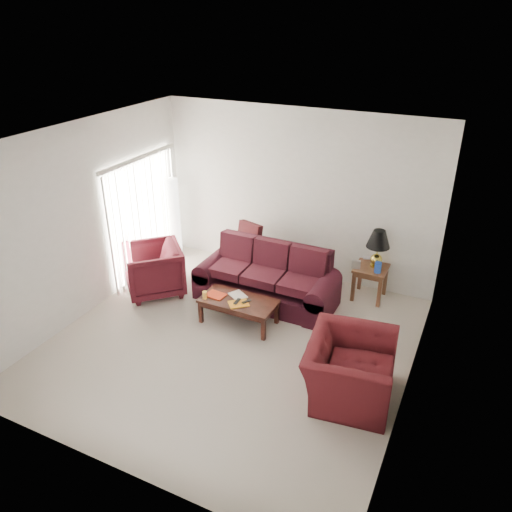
{
  "coord_description": "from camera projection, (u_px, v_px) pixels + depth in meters",
  "views": [
    {
      "loc": [
        2.92,
        -5.25,
        4.44
      ],
      "look_at": [
        0.0,
        0.85,
        1.05
      ],
      "focal_mm": 35.0,
      "sensor_mm": 36.0,
      "label": 1
    }
  ],
  "objects": [
    {
      "name": "blue_canister",
      "position": [
        378.0,
        267.0,
        8.05
      ],
      "size": [
        0.15,
        0.15,
        0.18
      ],
      "primitive_type": "cylinder",
      "rotation": [
        0.0,
        0.0,
        0.43
      ],
      "color": "#1A3FAC",
      "rests_on": "end_table"
    },
    {
      "name": "magazine_orange",
      "position": [
        239.0,
        304.0,
        7.53
      ],
      "size": [
        0.37,
        0.36,
        0.02
      ],
      "primitive_type": "cube",
      "rotation": [
        0.0,
        0.0,
        0.73
      ],
      "color": "orange",
      "rests_on": "coffee_table"
    },
    {
      "name": "floor_lamp",
      "position": [
        174.0,
        218.0,
        9.55
      ],
      "size": [
        0.32,
        0.32,
        1.62
      ],
      "primitive_type": null,
      "rotation": [
        0.0,
        0.0,
        -0.28
      ],
      "color": "white",
      "rests_on": "ground"
    },
    {
      "name": "armchair_left",
      "position": [
        154.0,
        270.0,
        8.48
      ],
      "size": [
        1.32,
        1.32,
        0.86
      ],
      "primitive_type": "imported",
      "rotation": [
        0.0,
        0.0,
        -0.8
      ],
      "color": "#3C0E15",
      "rests_on": "ground"
    },
    {
      "name": "remote_b",
      "position": [
        247.0,
        301.0,
        7.56
      ],
      "size": [
        0.11,
        0.16,
        0.02
      ],
      "primitive_type": "cube",
      "rotation": [
        0.0,
        0.0,
        -0.47
      ],
      "color": "black",
      "rests_on": "coffee_table"
    },
    {
      "name": "coffee_table",
      "position": [
        239.0,
        311.0,
        7.73
      ],
      "size": [
        1.24,
        0.73,
        0.41
      ],
      "primitive_type": null,
      "rotation": [
        0.0,
        0.0,
        -0.13
      ],
      "color": "black",
      "rests_on": "ground"
    },
    {
      "name": "end_table",
      "position": [
        370.0,
        282.0,
        8.37
      ],
      "size": [
        0.58,
        0.58,
        0.58
      ],
      "primitive_type": null,
      "rotation": [
        0.0,
        0.0,
        0.1
      ],
      "color": "#4C321A",
      "rests_on": "ground"
    },
    {
      "name": "table_lamp",
      "position": [
        378.0,
        249.0,
        8.13
      ],
      "size": [
        0.51,
        0.51,
        0.65
      ],
      "primitive_type": null,
      "rotation": [
        0.0,
        0.0,
        0.42
      ],
      "color": "gold",
      "rests_on": "end_table"
    },
    {
      "name": "magazine_red",
      "position": [
        216.0,
        295.0,
        7.76
      ],
      "size": [
        0.32,
        0.25,
        0.02
      ],
      "primitive_type": "cube",
      "rotation": [
        0.0,
        0.0,
        -0.09
      ],
      "color": "red",
      "rests_on": "coffee_table"
    },
    {
      "name": "armchair_right",
      "position": [
        350.0,
        369.0,
        6.21
      ],
      "size": [
        1.2,
        1.33,
        0.78
      ],
      "primitive_type": "imported",
      "rotation": [
        0.0,
        0.0,
        1.7
      ],
      "color": "#420F14",
      "rests_on": "ground"
    },
    {
      "name": "blinds",
      "position": [
        144.0,
        218.0,
        8.85
      ],
      "size": [
        0.1,
        2.0,
        2.16
      ],
      "primitive_type": "cube",
      "color": "silver",
      "rests_on": "ground"
    },
    {
      "name": "picture_frame",
      "position": [
        367.0,
        258.0,
        8.39
      ],
      "size": [
        0.17,
        0.19,
        0.05
      ],
      "primitive_type": "cube",
      "rotation": [
        1.36,
        0.0,
        0.38
      ],
      "color": "white",
      "rests_on": "end_table"
    },
    {
      "name": "sofa",
      "position": [
        266.0,
        276.0,
        8.19
      ],
      "size": [
        2.38,
        1.16,
        0.95
      ],
      "primitive_type": null,
      "rotation": [
        0.0,
        0.0,
        -0.07
      ],
      "color": "black",
      "rests_on": "ground"
    },
    {
      "name": "yellow_glass",
      "position": [
        205.0,
        295.0,
        7.66
      ],
      "size": [
        0.09,
        0.09,
        0.12
      ],
      "primitive_type": "cylinder",
      "rotation": [
        0.0,
        0.0,
        0.41
      ],
      "color": "#F9B137",
      "rests_on": "coffee_table"
    },
    {
      "name": "throw_pillow",
      "position": [
        249.0,
        235.0,
        8.97
      ],
      "size": [
        0.51,
        0.35,
        0.48
      ],
      "primitive_type": "cube",
      "rotation": [
        -0.21,
        0.0,
        -0.28
      ],
      "color": "black",
      "rests_on": "sofa"
    },
    {
      "name": "clock",
      "position": [
        356.0,
        264.0,
        8.18
      ],
      "size": [
        0.15,
        0.08,
        0.14
      ],
      "primitive_type": "cube",
      "rotation": [
        0.0,
        0.0,
        0.22
      ],
      "color": "#B5B6BA",
      "rests_on": "end_table"
    },
    {
      "name": "floor",
      "position": [
        231.0,
        343.0,
        7.35
      ],
      "size": [
        5.0,
        5.0,
        0.0
      ],
      "primitive_type": "plane",
      "color": "beige",
      "rests_on": "ground"
    },
    {
      "name": "magazine_white",
      "position": [
        238.0,
        295.0,
        7.75
      ],
      "size": [
        0.34,
        0.32,
        0.02
      ],
      "primitive_type": "cube",
      "rotation": [
        0.0,
        0.0,
        -0.55
      ],
      "color": "silver",
      "rests_on": "coffee_table"
    },
    {
      "name": "remote_a",
      "position": [
        237.0,
        301.0,
        7.56
      ],
      "size": [
        0.05,
        0.17,
        0.02
      ],
      "primitive_type": "cube",
      "rotation": [
        0.0,
        0.0,
        0.02
      ],
      "color": "black",
      "rests_on": "coffee_table"
    }
  ]
}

